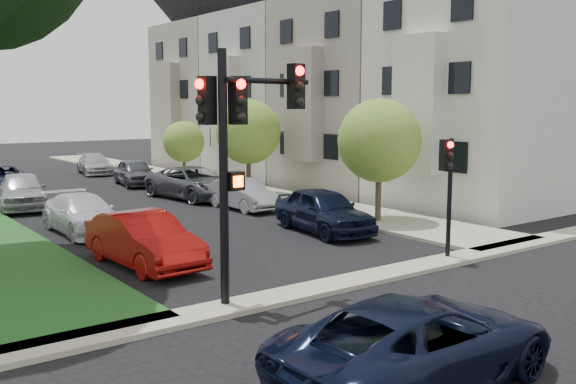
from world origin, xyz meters
TOP-DOWN VIEW (x-y plane):
  - ground at (0.00, 0.00)m, footprint 140.00×140.00m
  - sidewalk_right at (6.75, 24.00)m, footprint 3.50×44.00m
  - sidewalk_cross at (0.00, 2.00)m, footprint 60.00×1.00m
  - house_a at (12.45, 8.00)m, footprint 7.70×7.55m
  - house_b at (12.45, 15.50)m, footprint 7.70×7.55m
  - house_c at (12.45, 23.00)m, footprint 7.70×7.55m
  - house_d at (12.45, 30.50)m, footprint 7.70×7.55m
  - small_tree_a at (6.20, 7.62)m, footprint 3.16×3.16m
  - small_tree_b at (6.20, 16.69)m, footprint 3.19×3.19m
  - small_tree_c at (6.20, 23.53)m, footprint 2.38×2.38m
  - traffic_signal_main at (-3.35, 2.24)m, footprint 2.78×0.73m
  - traffic_signal_secondary at (3.60, 2.19)m, footprint 0.47×0.38m
  - car_cross_near at (-3.31, -3.03)m, footprint 5.30×2.63m
  - car_parked_0 at (3.41, 7.51)m, footprint 2.47×4.86m
  - car_parked_1 at (3.81, 13.50)m, footprint 1.47×4.03m
  - car_parked_2 at (3.63, 17.56)m, footprint 3.17×5.77m
  - car_parked_3 at (3.42, 24.09)m, footprint 2.39×4.55m
  - car_parked_4 at (3.69, 31.26)m, footprint 2.51×4.69m
  - car_parked_5 at (-3.70, 6.78)m, footprint 1.87×4.66m
  - car_parked_6 at (-3.47, 12.47)m, footprint 1.92×4.66m
  - car_parked_7 at (-3.83, 19.28)m, footprint 2.77×4.95m
  - car_parked_8 at (-3.41, 25.07)m, footprint 3.35×5.48m

SIDE VIEW (x-z plane):
  - ground at x=0.00m, z-range 0.00..0.00m
  - sidewalk_right at x=6.75m, z-range 0.00..0.12m
  - sidewalk_cross at x=0.00m, z-range 0.00..0.12m
  - car_parked_4 at x=3.69m, z-range 0.00..1.29m
  - car_parked_1 at x=3.81m, z-range 0.00..1.32m
  - car_parked_6 at x=-3.47m, z-range 0.00..1.35m
  - car_parked_8 at x=-3.41m, z-range 0.00..1.42m
  - car_cross_near at x=-3.31m, z-range 0.00..1.44m
  - car_parked_3 at x=3.42m, z-range 0.00..1.48m
  - car_parked_5 at x=-3.70m, z-range 0.00..1.51m
  - car_parked_2 at x=3.63m, z-range 0.00..1.53m
  - car_parked_0 at x=3.41m, z-range 0.00..1.59m
  - car_parked_7 at x=-3.83m, z-range 0.00..1.59m
  - small_tree_c at x=6.20m, z-range 0.59..4.16m
  - traffic_signal_secondary at x=3.60m, z-range 0.70..4.25m
  - small_tree_a at x=6.20m, z-range 0.78..5.52m
  - small_tree_b at x=6.20m, z-range 0.79..5.57m
  - traffic_signal_main at x=-3.35m, z-range 1.08..6.76m
  - house_a at x=12.45m, z-range -1.05..14.92m
  - house_b at x=12.45m, z-range -1.05..14.92m
  - house_c at x=12.45m, z-range -1.05..14.92m
  - house_d at x=12.45m, z-range -1.05..14.92m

